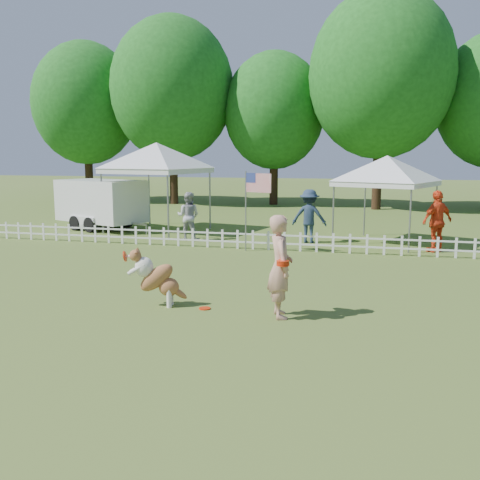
{
  "coord_description": "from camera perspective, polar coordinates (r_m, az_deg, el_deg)",
  "views": [
    {
      "loc": [
        2.93,
        -9.2,
        2.93
      ],
      "look_at": [
        0.09,
        2.0,
        1.1
      ],
      "focal_mm": 40.0,
      "sensor_mm": 36.0,
      "label": 1
    }
  ],
  "objects": [
    {
      "name": "tree_center_right",
      "position": [
        30.39,
        14.76,
        15.09
      ],
      "size": [
        7.6,
        7.6,
        12.6
      ],
      "primitive_type": null,
      "color": "#195518",
      "rests_on": "ground"
    },
    {
      "name": "tree_far_left",
      "position": [
        36.07,
        -16.06,
        12.76
      ],
      "size": [
        6.6,
        6.6,
        11.0
      ],
      "primitive_type": null,
      "color": "#195518",
      "rests_on": "ground"
    },
    {
      "name": "flag_pole",
      "position": [
        16.42,
        0.62,
        3.06
      ],
      "size": [
        0.93,
        0.4,
        2.46
      ],
      "primitive_type": null,
      "rotation": [
        0.0,
        0.0,
        -0.33
      ],
      "color": "gray",
      "rests_on": "ground"
    },
    {
      "name": "picket_fence",
      "position": [
        16.67,
        3.9,
        -0.09
      ],
      "size": [
        22.0,
        0.08,
        0.6
      ],
      "primitive_type": null,
      "color": "white",
      "rests_on": "ground"
    },
    {
      "name": "ground",
      "position": [
        10.09,
        -3.34,
        -7.9
      ],
      "size": [
        120.0,
        120.0,
        0.0
      ],
      "primitive_type": "plane",
      "color": "#3F5B1C",
      "rests_on": "ground"
    },
    {
      "name": "spectator_a",
      "position": [
        18.69,
        -5.53,
        2.55
      ],
      "size": [
        0.83,
        0.65,
        1.68
      ],
      "primitive_type": "imported",
      "rotation": [
        0.0,
        0.0,
        3.16
      ],
      "color": "#A5A6AB",
      "rests_on": "ground"
    },
    {
      "name": "frisbee_on_turf",
      "position": [
        10.42,
        -3.78,
        -7.29
      ],
      "size": [
        0.23,
        0.23,
        0.02
      ],
      "primitive_type": "cylinder",
      "rotation": [
        0.0,
        0.0,
        -0.03
      ],
      "color": "red",
      "rests_on": "ground"
    },
    {
      "name": "spectator_b",
      "position": [
        18.2,
        7.39,
        2.54
      ],
      "size": [
        1.18,
        0.7,
        1.81
      ],
      "primitive_type": "imported",
      "rotation": [
        0.0,
        0.0,
        3.12
      ],
      "color": "#213148",
      "rests_on": "ground"
    },
    {
      "name": "tree_left",
      "position": [
        33.08,
        -7.24,
        14.27
      ],
      "size": [
        7.4,
        7.4,
        12.0
      ],
      "primitive_type": null,
      "color": "#195518",
      "rests_on": "ground"
    },
    {
      "name": "dog",
      "position": [
        10.58,
        -8.8,
        -4.0
      ],
      "size": [
        1.16,
        0.6,
        1.14
      ],
      "primitive_type": null,
      "rotation": [
        0.0,
        0.0,
        0.22
      ],
      "color": "brown",
      "rests_on": "ground"
    },
    {
      "name": "canopy_tent_right",
      "position": [
        18.48,
        15.27,
        4.04
      ],
      "size": [
        3.61,
        3.61,
        2.87
      ],
      "primitive_type": null,
      "rotation": [
        0.0,
        0.0,
        -0.39
      ],
      "color": "silver",
      "rests_on": "ground"
    },
    {
      "name": "cargo_trailer",
      "position": [
        22.18,
        -14.6,
        3.73
      ],
      "size": [
        4.97,
        3.62,
        2.0
      ],
      "primitive_type": null,
      "rotation": [
        0.0,
        0.0,
        -0.4
      ],
      "color": "white",
      "rests_on": "ground"
    },
    {
      "name": "tree_center_left",
      "position": [
        32.31,
        3.68,
        12.49
      ],
      "size": [
        6.0,
        6.0,
        9.8
      ],
      "primitive_type": null,
      "color": "#195518",
      "rests_on": "ground"
    },
    {
      "name": "spectator_c",
      "position": [
        17.37,
        20.28,
        1.89
      ],
      "size": [
        1.15,
        1.06,
        1.89
      ],
      "primitive_type": "imported",
      "rotation": [
        0.0,
        0.0,
        3.83
      ],
      "color": "red",
      "rests_on": "ground"
    },
    {
      "name": "handler",
      "position": [
        9.72,
        4.32,
        -2.83
      ],
      "size": [
        0.66,
        0.8,
        1.88
      ],
      "primitive_type": "imported",
      "rotation": [
        0.0,
        0.0,
        1.93
      ],
      "color": "tan",
      "rests_on": "ground"
    },
    {
      "name": "canopy_tent_left",
      "position": [
        21.06,
        -8.8,
        5.48
      ],
      "size": [
        3.85,
        3.85,
        3.35
      ],
      "primitive_type": null,
      "rotation": [
        0.0,
        0.0,
        -0.22
      ],
      "color": "silver",
      "rests_on": "ground"
    }
  ]
}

